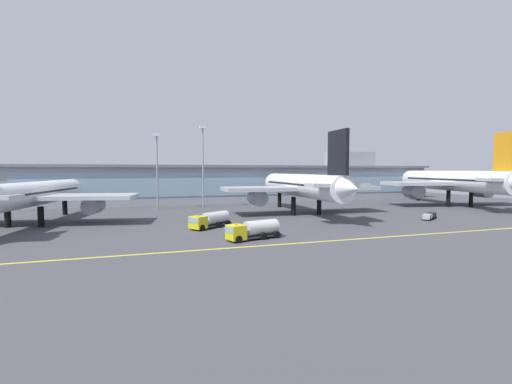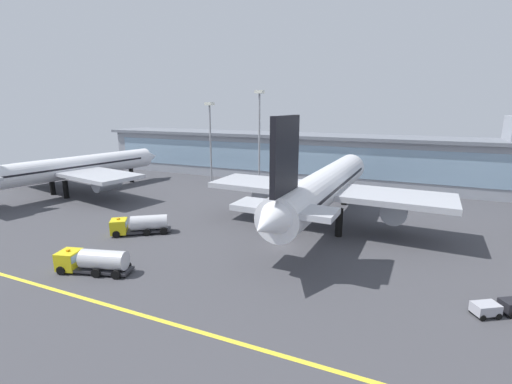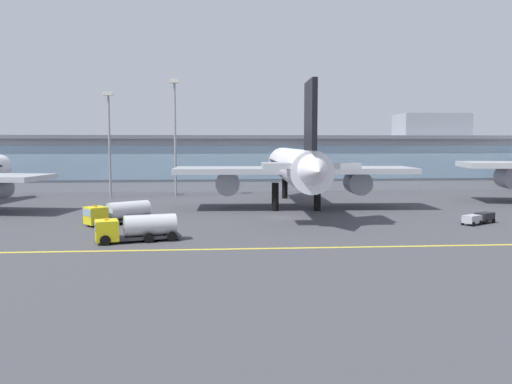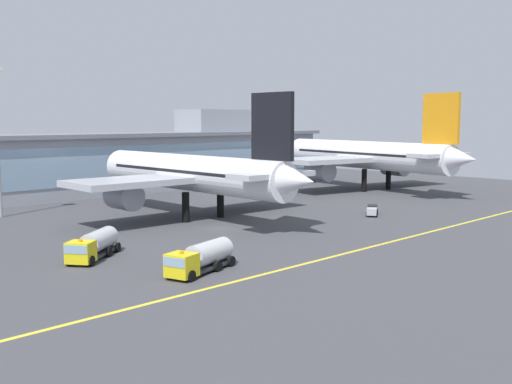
{
  "view_description": "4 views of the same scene",
  "coord_description": "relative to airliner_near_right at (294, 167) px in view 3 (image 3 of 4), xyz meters",
  "views": [
    {
      "loc": [
        -34.93,
        -69.4,
        10.76
      ],
      "look_at": [
        -9.55,
        7.23,
        5.79
      ],
      "focal_mm": 25.09,
      "sensor_mm": 36.0,
      "label": 1
    },
    {
      "loc": [
        16.28,
        -45.87,
        19.66
      ],
      "look_at": [
        -8.73,
        10.67,
        4.85
      ],
      "focal_mm": 25.25,
      "sensor_mm": 36.0,
      "label": 2
    },
    {
      "loc": [
        -9.54,
        -74.95,
        10.72
      ],
      "look_at": [
        -3.19,
        5.99,
        3.18
      ],
      "focal_mm": 37.29,
      "sensor_mm": 36.0,
      "label": 3
    },
    {
      "loc": [
        -56.27,
        -62.66,
        14.93
      ],
      "look_at": [
        8.67,
        1.72,
        4.27
      ],
      "focal_mm": 42.99,
      "sensor_mm": 36.0,
      "label": 4
    }
  ],
  "objects": [
    {
      "name": "fuel_tanker_truck",
      "position": [
        -25.82,
        -14.72,
        -5.31
      ],
      "size": [
        8.78,
        7.21,
        2.9
      ],
      "rotation": [
        0.0,
        0.0,
        3.76
      ],
      "color": "black",
      "rests_on": "ground"
    },
    {
      "name": "baggage_tug_near",
      "position": [
        -21.61,
        -27.68,
        -5.31
      ],
      "size": [
        9.36,
        4.89,
        2.9
      ],
      "rotation": [
        0.0,
        0.0,
        3.4
      ],
      "color": "black",
      "rests_on": "ground"
    },
    {
      "name": "apron_light_mast_west",
      "position": [
        -33.33,
        20.29,
        6.9
      ],
      "size": [
        1.8,
        1.8,
        20.52
      ],
      "color": "gray",
      "rests_on": "ground"
    },
    {
      "name": "apron_light_mast_centre",
      "position": [
        -20.69,
        21.33,
        8.37
      ],
      "size": [
        1.8,
        1.8,
        23.14
      ],
      "color": "gray",
      "rests_on": "ground"
    },
    {
      "name": "taxiway_centreline_stripe",
      "position": [
        -3.42,
        -32.59,
        -6.81
      ],
      "size": [
        158.57,
        0.5,
        0.01
      ],
      "primitive_type": "cube",
      "color": "yellow",
      "rests_on": "ground"
    },
    {
      "name": "ground_plane",
      "position": [
        -3.42,
        -10.59,
        -6.82
      ],
      "size": [
        198.21,
        198.21,
        0.0
      ],
      "primitive_type": "plane",
      "color": "#424247"
    },
    {
      "name": "terminal_building",
      "position": [
        -1.6,
        37.37,
        -0.21
      ],
      "size": [
        144.58,
        14.0,
        17.57
      ],
      "color": "#9399A3",
      "rests_on": "ground"
    },
    {
      "name": "airliner_near_right",
      "position": [
        0.0,
        0.0,
        0.0
      ],
      "size": [
        39.11,
        50.24,
        18.65
      ],
      "rotation": [
        0.0,
        0.0,
        1.53
      ],
      "color": "black",
      "rests_on": "ground"
    },
    {
      "name": "service_truck_far",
      "position": [
        21.92,
        -18.42,
        -6.03
      ],
      "size": [
        5.54,
        4.33,
        1.4
      ],
      "rotation": [
        0.0,
        0.0,
        0.56
      ],
      "color": "black",
      "rests_on": "ground"
    }
  ]
}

